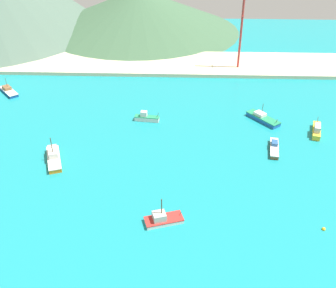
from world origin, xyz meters
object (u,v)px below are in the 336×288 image
(fishing_boat_9, at_px, (274,148))
(radio_tower, at_px, (242,26))
(buoy_1, at_px, (324,229))
(fishing_boat_1, at_px, (8,91))
(fishing_boat_3, at_px, (146,118))
(fishing_boat_10, at_px, (163,219))
(fishing_boat_11, at_px, (263,118))
(fishing_boat_0, at_px, (54,157))
(fishing_boat_2, at_px, (317,130))

(fishing_boat_9, relative_size, radio_tower, 0.29)
(buoy_1, distance_m, radio_tower, 81.77)
(fishing_boat_1, xyz_separation_m, fishing_boat_3, (45.17, -16.49, 0.25))
(fishing_boat_3, relative_size, fishing_boat_9, 0.79)
(fishing_boat_10, distance_m, fishing_boat_11, 49.23)
(fishing_boat_9, distance_m, radio_tower, 54.40)
(fishing_boat_9, height_order, fishing_boat_10, fishing_boat_10)
(fishing_boat_0, height_order, fishing_boat_9, fishing_boat_0)
(fishing_boat_0, height_order, radio_tower, radio_tower)
(fishing_boat_3, relative_size, buoy_1, 9.70)
(fishing_boat_9, distance_m, fishing_boat_10, 37.59)
(fishing_boat_9, xyz_separation_m, radio_tower, (-3.55, 52.17, 15.02))
(fishing_boat_0, distance_m, buoy_1, 61.40)
(fishing_boat_0, distance_m, fishing_boat_2, 67.53)
(fishing_boat_11, bearing_deg, fishing_boat_9, -88.12)
(fishing_boat_9, bearing_deg, fishing_boat_0, -172.90)
(fishing_boat_2, distance_m, radio_tower, 48.83)
(fishing_boat_2, relative_size, fishing_boat_10, 1.07)
(fishing_boat_0, relative_size, buoy_1, 14.94)
(radio_tower, bearing_deg, fishing_boat_10, -106.12)
(fishing_boat_3, bearing_deg, buoy_1, -48.19)
(fishing_boat_9, bearing_deg, fishing_boat_1, 158.70)
(fishing_boat_10, xyz_separation_m, fishing_boat_11, (25.88, 41.88, -0.05))
(fishing_boat_1, xyz_separation_m, buoy_1, (82.43, -58.14, -0.54))
(fishing_boat_1, height_order, fishing_boat_10, fishing_boat_10)
(fishing_boat_1, xyz_separation_m, fishing_boat_11, (77.53, -15.34, 0.10))
(fishing_boat_9, bearing_deg, fishing_boat_3, 157.01)
(fishing_boat_0, xyz_separation_m, fishing_boat_9, (53.26, 6.63, -0.31))
(fishing_boat_2, xyz_separation_m, radio_tower, (-16.11, 43.72, 14.59))
(fishing_boat_10, bearing_deg, fishing_boat_9, 45.46)
(radio_tower, bearing_deg, fishing_boat_1, -163.73)
(fishing_boat_2, bearing_deg, fishing_boat_1, 166.36)
(fishing_boat_9, relative_size, buoy_1, 12.35)
(fishing_boat_3, distance_m, fishing_boat_11, 32.38)
(fishing_boat_11, height_order, radio_tower, radio_tower)
(fishing_boat_11, bearing_deg, radio_tower, 94.70)
(fishing_boat_0, distance_m, radio_tower, 78.39)
(buoy_1, bearing_deg, fishing_boat_0, 159.91)
(fishing_boat_0, height_order, fishing_boat_11, fishing_boat_0)
(fishing_boat_1, distance_m, radio_tower, 79.03)
(buoy_1, bearing_deg, fishing_boat_2, 77.28)
(fishing_boat_1, bearing_deg, radio_tower, 16.27)
(fishing_boat_1, bearing_deg, fishing_boat_0, -56.24)
(fishing_boat_2, relative_size, fishing_boat_3, 1.22)
(fishing_boat_3, distance_m, radio_tower, 50.38)
(fishing_boat_2, height_order, fishing_boat_3, fishing_boat_2)
(fishing_boat_0, height_order, fishing_boat_3, fishing_boat_0)
(fishing_boat_0, distance_m, fishing_boat_1, 44.57)
(fishing_boat_0, xyz_separation_m, fishing_boat_1, (-24.77, 37.05, -0.30))
(fishing_boat_0, bearing_deg, fishing_boat_9, 7.10)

